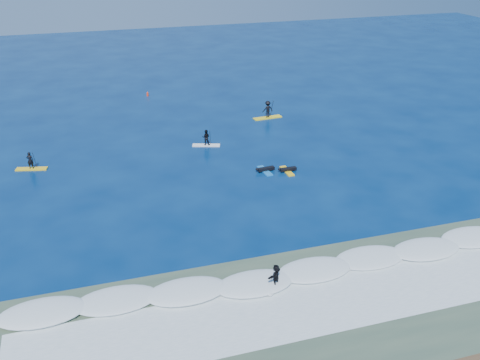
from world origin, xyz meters
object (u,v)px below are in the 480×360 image
object	(u,v)px
marker_buoy	(148,94)
prone_paddler_far	(265,170)
sup_paddler_left	(31,163)
sup_paddler_center	(206,139)
wave_surfer	(276,276)
sup_paddler_right	(268,110)
prone_paddler_near	(287,170)

from	to	relation	value
marker_buoy	prone_paddler_far	bearing A→B (deg)	-75.90
sup_paddler_left	sup_paddler_center	world-z (taller)	sup_paddler_left
sup_paddler_center	wave_surfer	distance (m)	23.29
sup_paddler_right	prone_paddler_far	world-z (taller)	sup_paddler_right
prone_paddler_near	sup_paddler_left	bearing A→B (deg)	70.88
sup_paddler_left	prone_paddler_far	size ratio (longest dim) A/B	1.23
prone_paddler_near	prone_paddler_far	xyz separation A→B (m)	(-1.84, 0.60, 0.01)
sup_paddler_left	wave_surfer	xyz separation A→B (m)	(14.54, -22.34, 0.24)
prone_paddler_near	prone_paddler_far	size ratio (longest dim) A/B	0.95
sup_paddler_right	prone_paddler_near	distance (m)	14.40
prone_paddler_near	wave_surfer	distance (m)	16.75
sup_paddler_right	wave_surfer	xyz separation A→B (m)	(-10.05, -29.30, -0.06)
sup_paddler_center	wave_surfer	xyz separation A→B (m)	(-1.52, -23.24, 0.13)
prone_paddler_far	prone_paddler_near	bearing A→B (deg)	-113.11
prone_paddler_near	marker_buoy	distance (m)	27.75
sup_paddler_right	prone_paddler_near	xyz separation A→B (m)	(-3.22, -14.02, -0.74)
prone_paddler_near	sup_paddler_center	bearing A→B (deg)	32.85
prone_paddler_near	marker_buoy	bearing A→B (deg)	16.66
marker_buoy	wave_surfer	bearing A→B (deg)	-87.92
prone_paddler_far	wave_surfer	size ratio (longest dim) A/B	1.17
sup_paddler_left	wave_surfer	world-z (taller)	sup_paddler_left
sup_paddler_center	marker_buoy	distance (m)	18.75
sup_paddler_left	prone_paddler_near	world-z (taller)	sup_paddler_left
prone_paddler_near	wave_surfer	world-z (taller)	wave_surfer
sup_paddler_center	marker_buoy	world-z (taller)	sup_paddler_center
prone_paddler_far	wave_surfer	distance (m)	16.65
sup_paddler_left	sup_paddler_right	size ratio (longest dim) A/B	0.84
prone_paddler_near	wave_surfer	xyz separation A→B (m)	(-6.83, -15.28, 0.68)
sup_paddler_left	marker_buoy	size ratio (longest dim) A/B	4.47
sup_paddler_right	marker_buoy	xyz separation A→B (m)	(-11.56, 12.44, -0.62)
sup_paddler_left	sup_paddler_right	xyz separation A→B (m)	(24.59, 6.96, 0.30)
sup_paddler_center	prone_paddler_near	bearing A→B (deg)	-38.34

